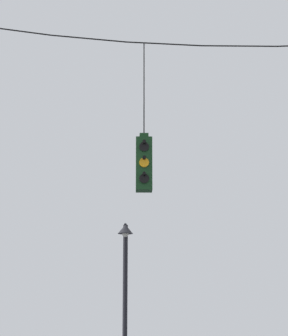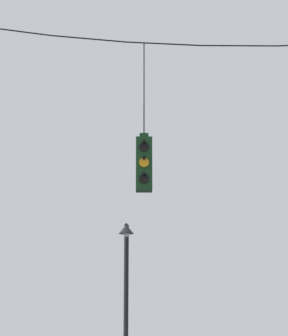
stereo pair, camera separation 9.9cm
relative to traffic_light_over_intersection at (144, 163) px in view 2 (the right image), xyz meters
The scene contains 3 objects.
span_wire 3.51m from the traffic_light_over_intersection, ahead, with size 11.60×0.03×0.47m.
traffic_light_over_intersection is the anchor object (origin of this frame).
street_lamp 3.90m from the traffic_light_over_intersection, 97.27° to the left, with size 0.38×0.67×4.33m.
Camera 2 is at (-2.26, -12.87, 1.83)m, focal length 70.00 mm.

